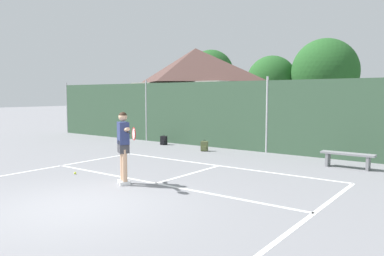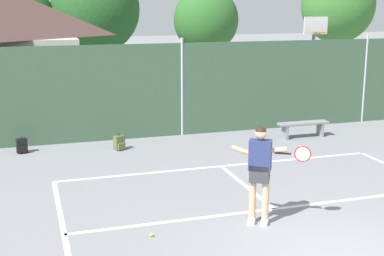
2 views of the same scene
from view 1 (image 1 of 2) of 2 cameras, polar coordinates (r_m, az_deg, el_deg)
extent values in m
plane|color=gray|center=(8.24, -17.30, -11.27)|extent=(120.00, 120.00, 0.00)
cube|color=white|center=(12.21, 4.11, -5.71)|extent=(8.20, 0.10, 0.01)
cube|color=white|center=(9.85, -5.48, -8.36)|extent=(8.20, 0.10, 0.01)
cube|color=white|center=(10.97, -0.24, -6.94)|extent=(0.10, 2.97, 0.01)
cube|color=#38563D|center=(15.09, 11.30, 1.70)|extent=(26.00, 0.05, 2.84)
cylinder|color=#B2B2B7|center=(23.74, -18.41, 2.92)|extent=(0.09, 0.09, 2.99)
cylinder|color=#B2B2B7|center=(18.80, -6.93, 2.64)|extent=(0.09, 0.09, 2.99)
cylinder|color=#B2B2B7|center=(15.09, 11.31, 1.98)|extent=(0.09, 0.09, 2.99)
cube|color=beige|center=(20.74, 0.53, 2.83)|extent=(5.67, 4.18, 2.94)
pyramid|color=#513833|center=(20.79, 0.53, 9.45)|extent=(6.13, 4.51, 1.86)
cylinder|color=brown|center=(29.32, 2.83, 2.91)|extent=(0.36, 0.36, 2.35)
ellipsoid|color=#235623|center=(29.34, 2.86, 8.23)|extent=(3.65, 3.28, 3.65)
cylinder|color=brown|center=(26.85, 11.88, 1.95)|extent=(0.36, 0.36, 1.73)
ellipsoid|color=#235623|center=(26.83, 11.97, 6.97)|extent=(3.50, 3.15, 3.50)
cylinder|color=brown|center=(25.54, 19.30, 1.85)|extent=(0.36, 0.36, 1.94)
ellipsoid|color=#235623|center=(25.55, 19.49, 8.03)|extent=(4.21, 3.79, 4.21)
cube|color=silver|center=(9.97, -10.42, -7.97)|extent=(0.24, 0.28, 0.10)
cube|color=silver|center=(9.74, -10.14, -8.28)|extent=(0.24, 0.28, 0.10)
cylinder|color=tan|center=(9.88, -10.46, -5.37)|extent=(0.13, 0.13, 0.82)
cylinder|color=tan|center=(9.65, -10.18, -5.62)|extent=(0.13, 0.13, 0.82)
cube|color=#38383D|center=(9.69, -10.37, -2.76)|extent=(0.43, 0.39, 0.32)
cube|color=navy|center=(9.65, -10.40, -0.76)|extent=(0.47, 0.41, 0.56)
sphere|color=tan|center=(9.62, -10.44, 1.67)|extent=(0.22, 0.22, 0.22)
sphere|color=black|center=(9.61, -10.44, 1.79)|extent=(0.21, 0.21, 0.21)
cylinder|color=tan|center=(9.45, -10.02, -0.27)|extent=(0.52, 0.37, 0.17)
cylinder|color=tan|center=(9.92, -10.73, -0.32)|extent=(0.48, 0.34, 0.22)
cylinder|color=black|center=(9.26, -9.61, -0.68)|extent=(0.27, 0.19, 0.04)
torus|color=red|center=(8.93, -8.82, -0.88)|extent=(0.27, 0.18, 0.30)
cylinder|color=silver|center=(8.93, -8.82, -0.88)|extent=(0.22, 0.14, 0.26)
sphere|color=#CCE033|center=(11.41, -17.31, -6.54)|extent=(0.07, 0.07, 0.07)
cube|color=black|center=(17.25, -4.30, -1.88)|extent=(0.31, 0.23, 0.40)
cube|color=black|center=(17.16, -4.50, -2.18)|extent=(0.23, 0.10, 0.18)
torus|color=black|center=(17.22, -4.31, -1.15)|extent=(0.09, 0.03, 0.09)
cube|color=#566038|center=(15.28, 1.89, -2.77)|extent=(0.33, 0.28, 0.40)
cube|color=#566038|center=(15.18, 1.80, -3.12)|extent=(0.23, 0.15, 0.18)
torus|color=black|center=(15.26, 1.89, -1.95)|extent=(0.09, 0.05, 0.09)
cube|color=gray|center=(12.69, 22.53, -3.63)|extent=(1.60, 0.36, 0.06)
cube|color=gray|center=(12.88, 19.90, -4.44)|extent=(0.08, 0.32, 0.45)
cube|color=gray|center=(12.60, 25.15, -4.83)|extent=(0.08, 0.32, 0.45)
camera|label=2|loc=(11.33, -64.79, 10.95)|focal=50.39mm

